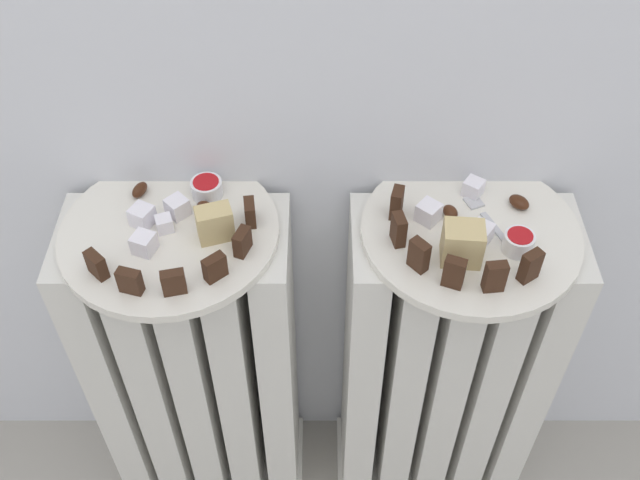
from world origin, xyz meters
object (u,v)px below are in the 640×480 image
Objects in this scene: plate_right at (471,233)px; jam_bowl_right at (519,242)px; radiator_left at (200,373)px; plate_left at (170,232)px; radiator_right at (440,373)px; jam_bowl_left at (207,187)px; fork at (486,218)px.

jam_bowl_right reaches higher than plate_right.
radiator_left is 2.25× the size of plate_left.
radiator_left is at bearing 180.00° from radiator_right.
radiator_right is at bearing 0.00° from radiator_left.
radiator_right is at bearing -10.61° from jam_bowl_left.
radiator_right is 6.42× the size of fork.
radiator_right is 16.56× the size of jam_bowl_right.
jam_bowl_right is 0.39× the size of fork.
plate_right is (0.38, 0.00, 0.32)m from radiator_left.
jam_bowl_left reaches higher than plate_right.
plate_right is 6.78× the size of jam_bowl_left.
fork reaches higher than radiator_left.
fork is (0.40, 0.02, 0.01)m from plate_left.
plate_left is 0.43m from jam_bowl_right.
radiator_right is at bearing 145.62° from jam_bowl_right.
jam_bowl_right is at bearing -61.66° from fork.
jam_bowl_right reaches higher than radiator_right.
fork is (0.02, 0.02, 0.33)m from radiator_right.
radiator_left is at bearing -180.00° from plate_right.
fork reaches higher than plate_right.
plate_left reaches higher than radiator_left.
jam_bowl_right is at bearing -34.38° from plate_right.
radiator_right is 2.25× the size of plate_left.
radiator_right is 0.33m from fork.
plate_left is (-0.38, 0.00, 0.32)m from radiator_right.
plate_left and plate_right have the same top height.
radiator_right is at bearing -90.00° from plate_right.
fork is at bearing 42.13° from plate_right.
plate_left is 6.78× the size of jam_bowl_left.
radiator_right is 0.35m from jam_bowl_right.
plate_right is 0.06m from jam_bowl_right.
radiator_right is 15.22× the size of jam_bowl_left.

